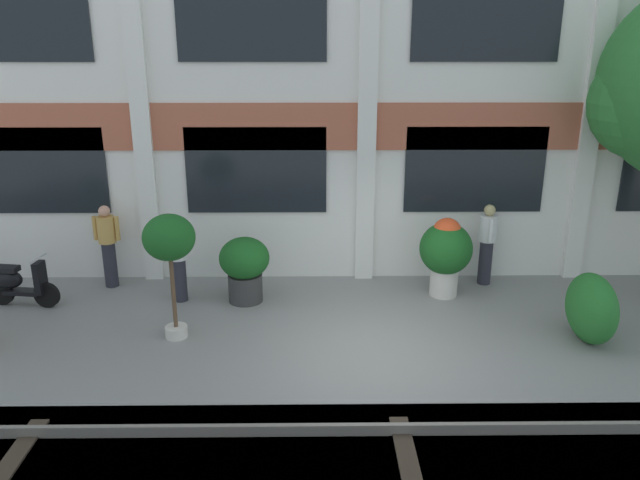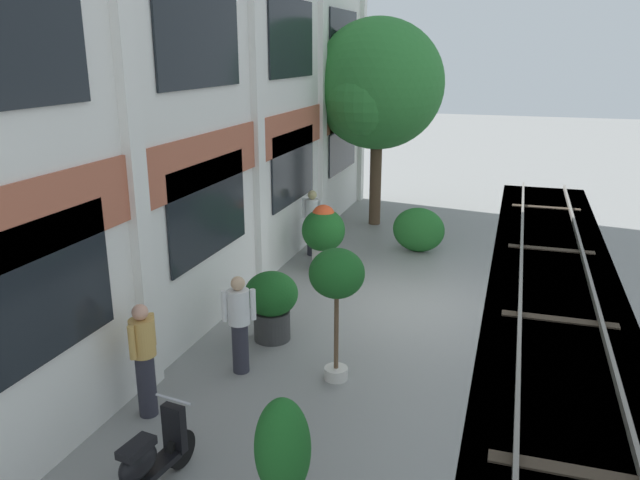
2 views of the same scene
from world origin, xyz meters
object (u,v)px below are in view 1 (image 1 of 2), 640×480
Objects in this scene: topiary_hedge at (591,308)px; resident_near_plants at (487,242)px; potted_plant_low_pan at (169,243)px; resident_watching_tracks at (108,244)px; scooter_near_curb at (19,284)px; potted_plant_ribbed_drum at (446,250)px; potted_plant_glazed_jar at (245,265)px; resident_by_doorway at (178,258)px.

resident_near_plants is at bearing 113.48° from topiary_hedge.
potted_plant_low_pan is 2.93m from resident_watching_tracks.
scooter_near_curb is 0.83× the size of resident_watching_tracks.
potted_plant_ribbed_drum is at bearing 11.04° from scooter_near_curb.
potted_plant_low_pan reaches higher than potted_plant_ribbed_drum.
potted_plant_ribbed_drum reaches higher than scooter_near_curb.
potted_plant_glazed_jar is 0.95× the size of topiary_hedge.
resident_by_doorway reaches higher than topiary_hedge.
resident_by_doorway is at bearing 98.60° from potted_plant_low_pan.
potted_plant_low_pan is (-1.00, -1.47, 0.94)m from potted_plant_glazed_jar.
scooter_near_curb is at bearing -21.57° from resident_by_doorway.
potted_plant_low_pan is 1.54× the size of scooter_near_curb.
potted_plant_glazed_jar is at bearing -176.43° from potted_plant_ribbed_drum.
resident_watching_tracks is at bearing 175.41° from potted_plant_ribbed_drum.
potted_plant_glazed_jar is 4.15m from scooter_near_curb.
topiary_hedge is (2.01, -1.88, -0.34)m from potted_plant_ribbed_drum.
resident_near_plants reaches higher than potted_plant_ribbed_drum.
potted_plant_low_pan reaches higher than topiary_hedge.
resident_by_doorway is (-0.23, 1.50, -0.80)m from potted_plant_low_pan.
potted_plant_glazed_jar is 0.78× the size of resident_by_doorway.
potted_plant_glazed_jar is at bearing 55.60° from potted_plant_low_pan.
potted_plant_ribbed_drum reaches higher than topiary_hedge.
potted_plant_low_pan is at bearing 178.46° from topiary_hedge.
resident_near_plants reaches higher than topiary_hedge.
potted_plant_ribbed_drum is at bearing 3.57° from potted_plant_glazed_jar.
potted_plant_low_pan is 1.27× the size of resident_watching_tracks.
resident_watching_tracks is 8.88m from topiary_hedge.
scooter_near_curb is at bearing 171.57° from topiary_hedge.
potted_plant_low_pan is at bearing -156.01° from resident_near_plants.
potted_plant_low_pan is 6.89m from topiary_hedge.
potted_plant_glazed_jar is 0.59× the size of potted_plant_low_pan.
scooter_near_curb is 8.92m from resident_near_plants.
potted_plant_low_pan is 1.72m from resident_by_doorway.
resident_watching_tracks is at bearing 128.09° from potted_plant_low_pan.
potted_plant_glazed_jar is at bearing 164.11° from topiary_hedge.
resident_watching_tracks reaches higher than resident_near_plants.
potted_plant_glazed_jar is 1.24m from resident_by_doorway.
resident_by_doorway is (2.90, 0.22, 0.42)m from scooter_near_curb.
resident_near_plants is at bearing 93.98° from resident_watching_tracks.
topiary_hedge is (8.54, -2.41, -0.32)m from resident_watching_tracks.
scooter_near_curb is at bearing 157.62° from potted_plant_low_pan.
potted_plant_glazed_jar is at bearing 10.51° from scooter_near_curb.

